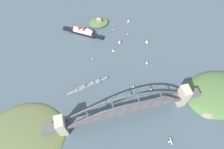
# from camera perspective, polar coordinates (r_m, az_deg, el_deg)

# --- Properties ---
(ground_plane) EXTENTS (1400.00, 1400.00, 0.00)m
(ground_plane) POSITION_cam_1_polar(r_m,az_deg,el_deg) (369.96, 3.19, -11.05)
(ground_plane) COLOR #3D4C56
(harbor_arch_bridge) EXTENTS (267.01, 19.55, 62.61)m
(harbor_arch_bridge) POSITION_cam_1_polar(r_m,az_deg,el_deg) (345.61, 3.40, -9.60)
(harbor_arch_bridge) COLOR #ADA38E
(harbor_arch_bridge) RESTS_ON ground
(headland_west_shore) EXTENTS (142.13, 121.07, 17.49)m
(headland_west_shore) POSITION_cam_1_polar(r_m,az_deg,el_deg) (387.19, -23.35, -15.77)
(headland_west_shore) COLOR #515B38
(headland_west_shore) RESTS_ON ground
(headland_east_shore) EXTENTS (121.59, 96.74, 28.39)m
(headland_east_shore) POSITION_cam_1_polar(r_m,az_deg,el_deg) (429.71, 26.69, -5.00)
(headland_east_shore) COLOR #476638
(headland_east_shore) RESTS_ON ground
(ocean_liner) EXTENTS (82.25, 55.94, 19.44)m
(ocean_liner) POSITION_cam_1_polar(r_m,az_deg,el_deg) (466.09, -7.92, 11.35)
(ocean_liner) COLOR black
(ocean_liner) RESTS_ON ground
(naval_cruiser) EXTENTS (79.98, 20.44, 16.51)m
(naval_cruiser) POSITION_cam_1_polar(r_m,az_deg,el_deg) (392.31, -6.65, -3.06)
(naval_cruiser) COLOR slate
(naval_cruiser) RESTS_ON ground
(fort_island_mid_harbor) EXTENTS (43.85, 32.31, 14.69)m
(fort_island_mid_harbor) POSITION_cam_1_polar(r_m,az_deg,el_deg) (485.71, -3.63, 14.02)
(fort_island_mid_harbor) COLOR #4C6038
(fort_island_mid_harbor) RESTS_ON ground
(seaplane_taxiing_near_bridge) EXTENTS (7.74, 11.20, 5.04)m
(seaplane_taxiing_near_bridge) POSITION_cam_1_polar(r_m,az_deg,el_deg) (367.08, 15.60, -17.11)
(seaplane_taxiing_near_bridge) COLOR #B7B7B2
(seaplane_taxiing_near_bridge) RESTS_ON ground
(small_boat_0) EXTENTS (6.35, 7.13, 7.00)m
(small_boat_0) POSITION_cam_1_polar(r_m,az_deg,el_deg) (490.82, 4.51, 14.44)
(small_boat_0) COLOR gold
(small_boat_0) RESTS_ON ground
(small_boat_1) EXTENTS (3.09, 10.02, 2.40)m
(small_boat_1) POSITION_cam_1_polar(r_m,az_deg,el_deg) (466.11, 4.32, 10.92)
(small_boat_1) COLOR #B2231E
(small_boat_1) RESTS_ON ground
(small_boat_2) EXTENTS (8.33, 6.33, 2.39)m
(small_boat_2) POSITION_cam_1_polar(r_m,az_deg,el_deg) (471.70, 0.38, 11.88)
(small_boat_2) COLOR #B2231E
(small_boat_2) RESTS_ON ground
(small_boat_3) EXTENTS (5.37, 7.71, 2.40)m
(small_boat_3) POSITION_cam_1_polar(r_m,az_deg,el_deg) (425.65, -5.40, 4.26)
(small_boat_3) COLOR #2D6B3D
(small_boat_3) RESTS_ON ground
(small_boat_4) EXTENTS (7.40, 8.43, 10.08)m
(small_boat_4) POSITION_cam_1_polar(r_m,az_deg,el_deg) (419.87, 9.50, 3.26)
(small_boat_4) COLOR #2D6B3D
(small_boat_4) RESTS_ON ground
(small_boat_5) EXTENTS (10.37, 8.31, 9.96)m
(small_boat_5) POSITION_cam_1_polar(r_m,az_deg,el_deg) (452.61, 9.52, 8.89)
(small_boat_5) COLOR #2D6B3D
(small_boat_5) RESTS_ON ground
(small_boat_6) EXTENTS (4.11, 6.70, 7.94)m
(small_boat_6) POSITION_cam_1_polar(r_m,az_deg,el_deg) (390.00, 5.87, -3.25)
(small_boat_6) COLOR black
(small_boat_6) RESTS_ON ground
(small_boat_7) EXTENTS (9.90, 6.22, 8.95)m
(small_boat_7) POSITION_cam_1_polar(r_m,az_deg,el_deg) (446.70, 2.11, 8.89)
(small_boat_7) COLOR black
(small_boat_7) RESTS_ON ground
(small_boat_8) EXTENTS (6.63, 4.49, 6.56)m
(small_boat_8) POSITION_cam_1_polar(r_m,az_deg,el_deg) (392.82, 10.69, -3.95)
(small_boat_8) COLOR #2D6B3D
(small_boat_8) RESTS_ON ground
(small_boat_9) EXTENTS (5.75, 4.55, 7.13)m
(small_boat_9) POSITION_cam_1_polar(r_m,az_deg,el_deg) (433.60, 0.29, 6.63)
(small_boat_9) COLOR silver
(small_boat_9) RESTS_ON ground
(channel_marker_buoy) EXTENTS (2.20, 2.20, 2.75)m
(channel_marker_buoy) POSITION_cam_1_polar(r_m,az_deg,el_deg) (385.74, 2.85, -4.90)
(channel_marker_buoy) COLOR red
(channel_marker_buoy) RESTS_ON ground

